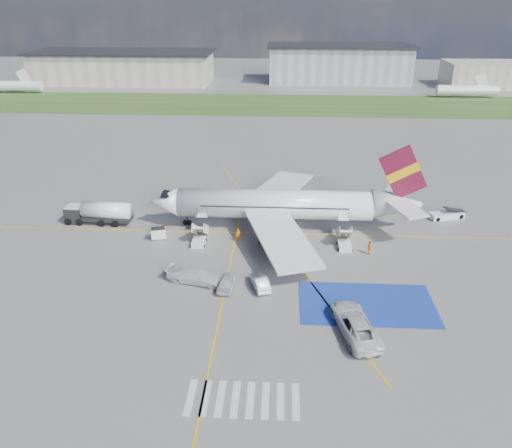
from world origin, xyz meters
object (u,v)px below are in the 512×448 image
object	(u,v)px
car_silver_b	(260,282)
van_white_b	(196,274)
gpu_cart	(159,234)
van_white_a	(355,321)
belt_loader	(447,215)
fuel_tanker	(99,214)
car_silver_a	(227,282)
airliner	(286,205)

from	to	relation	value
car_silver_b	van_white_b	xyz separation A→B (m)	(-7.06, 0.64, 0.34)
gpu_cart	van_white_a	size ratio (longest dim) A/B	0.33
van_white_b	belt_loader	bearing A→B (deg)	-45.44
van_white_a	van_white_b	bearing A→B (deg)	-38.33
gpu_cart	van_white_b	world-z (taller)	van_white_b
car_silver_b	van_white_a	bearing A→B (deg)	124.19
van_white_b	fuel_tanker	bearing A→B (deg)	61.44
car_silver_a	airliner	bearing A→B (deg)	-105.17
car_silver_b	van_white_b	bearing A→B (deg)	-22.86
airliner	gpu_cart	distance (m)	17.27
fuel_tanker	van_white_a	xyz separation A→B (m)	(32.44, -22.83, -0.11)
gpu_cart	van_white_a	xyz separation A→B (m)	(23.12, -18.39, 0.49)
car_silver_a	van_white_b	bearing A→B (deg)	-7.18
airliner	fuel_tanker	world-z (taller)	airliner
airliner	fuel_tanker	bearing A→B (deg)	179.89
fuel_tanker	car_silver_b	xyz separation A→B (m)	(23.07, -15.47, -0.63)
van_white_a	fuel_tanker	bearing A→B (deg)	-47.53
gpu_cart	van_white_a	bearing A→B (deg)	-53.77
fuel_tanker	belt_loader	size ratio (longest dim) A/B	1.65
airliner	car_silver_a	distance (m)	17.07
airliner	car_silver_a	bearing A→B (deg)	-111.83
airliner	van_white_a	distance (m)	23.82
van_white_b	van_white_a	bearing A→B (deg)	-101.67
fuel_tanker	airliner	bearing A→B (deg)	3.01
car_silver_a	van_white_b	size ratio (longest dim) A/B	0.82
fuel_tanker	gpu_cart	bearing A→B (deg)	-22.33
belt_loader	van_white_a	distance (m)	31.75
airliner	van_white_b	world-z (taller)	airliner
airliner	van_white_a	bearing A→B (deg)	-73.75
airliner	belt_loader	bearing A→B (deg)	10.81
belt_loader	car_silver_a	world-z (taller)	belt_loader
fuel_tanker	car_silver_b	distance (m)	27.78
fuel_tanker	car_silver_b	world-z (taller)	fuel_tanker
gpu_cart	belt_loader	xyz separation A→B (m)	(39.51, 8.78, -0.31)
fuel_tanker	belt_loader	bearing A→B (deg)	8.21
airliner	car_silver_b	world-z (taller)	airliner
car_silver_a	van_white_b	world-z (taller)	van_white_b
gpu_cart	fuel_tanker	bearing A→B (deg)	139.28
van_white_b	car_silver_a	bearing A→B (deg)	-89.58
belt_loader	van_white_b	world-z (taller)	van_white_b
car_silver_b	airliner	bearing A→B (deg)	-117.76
belt_loader	car_silver_b	bearing A→B (deg)	-160.57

